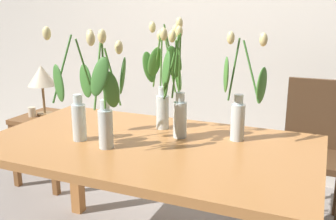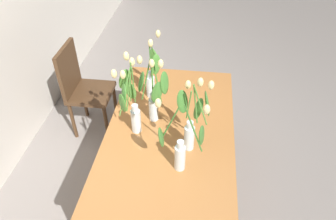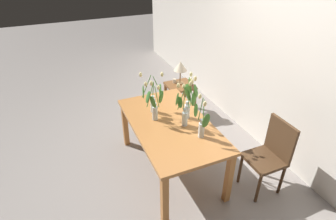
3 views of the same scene
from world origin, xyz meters
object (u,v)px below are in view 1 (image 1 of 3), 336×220
object	(u,v)px
table_lamp	(42,77)
pillar_candle	(32,112)
tulip_vase_4	(107,105)
side_table	(49,130)
dining_table	(149,160)
tulip_vase_0	(240,105)
tulip_vase_3	(176,95)
dining_chair	(315,144)
tulip_vase_1	(164,84)
tulip_vase_2	(77,105)

from	to	relation	value
table_lamp	pillar_candle	xyz separation A→B (m)	(-0.06, -0.08, -0.27)
tulip_vase_4	side_table	size ratio (longest dim) A/B	0.99
dining_table	side_table	bearing A→B (deg)	149.63
dining_table	tulip_vase_0	size ratio (longest dim) A/B	3.03
tulip_vase_3	dining_chair	world-z (taller)	tulip_vase_3
dining_table	tulip_vase_1	distance (m)	0.42
tulip_vase_0	dining_chair	world-z (taller)	tulip_vase_0
tulip_vase_4	table_lamp	distance (m)	1.47
tulip_vase_0	pillar_candle	size ratio (longest dim) A/B	7.03
tulip_vase_3	pillar_candle	distance (m)	1.57
tulip_vase_3	tulip_vase_4	xyz separation A→B (m)	(-0.22, -0.28, -0.01)
side_table	tulip_vase_3	bearing A→B (deg)	-24.21
dining_table	tulip_vase_0	distance (m)	0.52
tulip_vase_4	side_table	distance (m)	1.51
tulip_vase_1	dining_chair	distance (m)	1.12
side_table	table_lamp	world-z (taller)	table_lamp
tulip_vase_2	table_lamp	world-z (taller)	tulip_vase_2
tulip_vase_1	side_table	xyz separation A→B (m)	(-1.21, 0.47, -0.55)
tulip_vase_2	side_table	bearing A→B (deg)	137.66
dining_chair	tulip_vase_3	bearing A→B (deg)	-128.38
tulip_vase_2	table_lamp	bearing A→B (deg)	138.41
tulip_vase_0	side_table	bearing A→B (deg)	161.89
dining_table	dining_chair	distance (m)	1.20
dining_table	table_lamp	world-z (taller)	table_lamp
tulip_vase_3	pillar_candle	size ratio (longest dim) A/B	7.30
tulip_vase_1	tulip_vase_3	size ratio (longest dim) A/B	1.07
pillar_candle	tulip_vase_2	bearing A→B (deg)	-37.20
dining_table	tulip_vase_2	distance (m)	0.44
dining_chair	tulip_vase_4	bearing A→B (deg)	-128.06
tulip_vase_2	table_lamp	xyz separation A→B (m)	(-0.95, 0.85, -0.06)
tulip_vase_4	tulip_vase_3	bearing A→B (deg)	52.85
tulip_vase_1	side_table	distance (m)	1.40
tulip_vase_0	dining_chair	distance (m)	0.92
tulip_vase_3	side_table	bearing A→B (deg)	155.79
tulip_vase_0	tulip_vase_2	world-z (taller)	tulip_vase_2
dining_table	dining_chair	world-z (taller)	dining_chair
tulip_vase_0	table_lamp	bearing A→B (deg)	161.75
tulip_vase_1	tulip_vase_2	world-z (taller)	tulip_vase_1
table_lamp	dining_table	bearing A→B (deg)	-30.13
pillar_candle	side_table	bearing A→B (deg)	30.37
tulip_vase_3	dining_chair	distance (m)	1.13
tulip_vase_1	dining_chair	world-z (taller)	tulip_vase_1
tulip_vase_0	pillar_candle	xyz separation A→B (m)	(-1.74, 0.47, -0.33)
dining_table	side_table	size ratio (longest dim) A/B	2.91
tulip_vase_3	dining_table	bearing A→B (deg)	-124.71
pillar_candle	tulip_vase_3	bearing A→B (deg)	-20.58
tulip_vase_0	table_lamp	world-z (taller)	tulip_vase_0
tulip_vase_2	tulip_vase_3	xyz separation A→B (m)	(0.42, 0.23, 0.04)
tulip_vase_0	tulip_vase_4	xyz separation A→B (m)	(-0.52, -0.35, 0.03)
dining_chair	side_table	size ratio (longest dim) A/B	1.69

